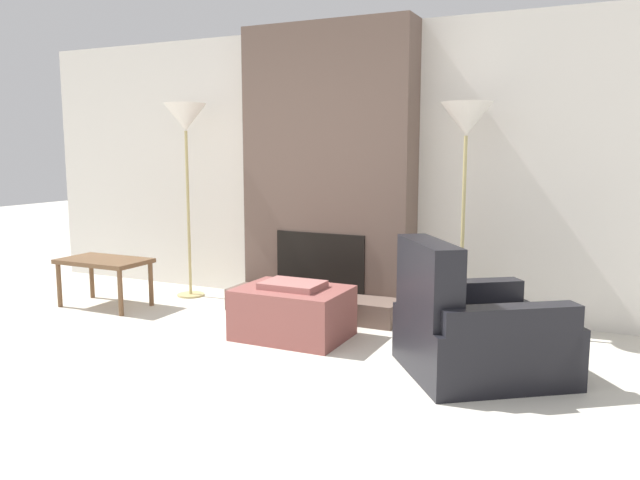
{
  "coord_description": "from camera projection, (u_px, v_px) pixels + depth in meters",
  "views": [
    {
      "loc": [
        2.4,
        -2.5,
        1.48
      ],
      "look_at": [
        0.0,
        2.59,
        0.66
      ],
      "focal_mm": 35.0,
      "sensor_mm": 36.0,
      "label": 1
    }
  ],
  "objects": [
    {
      "name": "fireplace",
      "position": [
        327.0,
        179.0,
        5.74
      ],
      "size": [
        1.62,
        0.72,
        2.6
      ],
      "color": "brown",
      "rests_on": "ground_plane"
    },
    {
      "name": "ground_plane",
      "position": [
        121.0,
        418.0,
        3.46
      ],
      "size": [
        24.0,
        24.0,
        0.0
      ],
      "primitive_type": "plane",
      "color": "beige"
    },
    {
      "name": "armchair",
      "position": [
        471.0,
        334.0,
        4.11
      ],
      "size": [
        1.31,
        1.29,
        0.9
      ],
      "rotation": [
        0.0,
        0.0,
        2.19
      ],
      "color": "black",
      "rests_on": "ground_plane"
    },
    {
      "name": "floor_lamp_left",
      "position": [
        186.0,
        125.0,
        6.11
      ],
      "size": [
        0.41,
        0.41,
        1.92
      ],
      "color": "tan",
      "rests_on": "ground_plane"
    },
    {
      "name": "side_table",
      "position": [
        104.0,
        265.0,
        5.88
      ],
      "size": [
        0.83,
        0.49,
        0.46
      ],
      "color": "brown",
      "rests_on": "ground_plane"
    },
    {
      "name": "wall_back",
      "position": [
        337.0,
        168.0,
        5.94
      ],
      "size": [
        7.03,
        0.06,
        2.6
      ],
      "primitive_type": "cube",
      "color": "silver",
      "rests_on": "ground_plane"
    },
    {
      "name": "ottoman",
      "position": [
        293.0,
        312.0,
        4.92
      ],
      "size": [
        0.85,
        0.62,
        0.45
      ],
      "color": "#8C4C47",
      "rests_on": "ground_plane"
    },
    {
      "name": "floor_lamp_right",
      "position": [
        466.0,
        128.0,
        4.96
      ],
      "size": [
        0.41,
        0.41,
        1.85
      ],
      "color": "tan",
      "rests_on": "ground_plane"
    }
  ]
}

